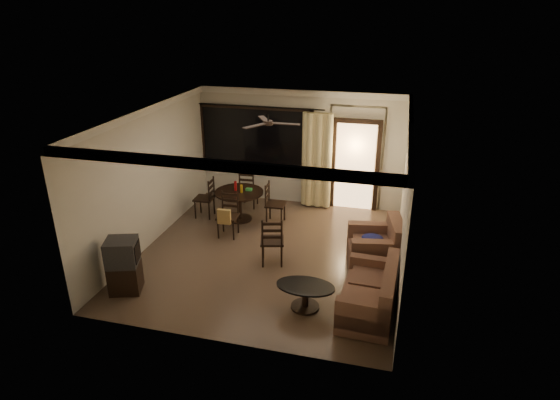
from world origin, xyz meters
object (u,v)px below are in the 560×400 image
(dining_chair_south, at_px, (228,223))
(coffee_table, at_px, (305,293))
(dining_chair_west, at_px, (205,205))
(armchair, at_px, (378,249))
(side_chair, at_px, (272,249))
(dining_chair_east, at_px, (275,211))
(dining_table, at_px, (239,197))
(dining_chair_north, at_px, (249,196))
(sofa, at_px, (372,296))
(tv_cabinet, at_px, (124,265))

(dining_chair_south, xyz_separation_m, coffee_table, (2.12, -2.13, -0.02))
(dining_chair_west, height_order, armchair, armchair)
(armchair, bearing_deg, side_chair, 178.55)
(dining_chair_west, height_order, coffee_table, dining_chair_west)
(armchair, bearing_deg, dining_chair_south, 159.37)
(coffee_table, bearing_deg, dining_chair_east, 113.62)
(dining_chair_west, bearing_deg, dining_table, 90.09)
(dining_chair_north, height_order, armchair, armchair)
(sofa, height_order, side_chair, side_chair)
(dining_chair_south, height_order, armchair, armchair)
(side_chair, bearing_deg, armchair, 174.55)
(dining_chair_east, relative_size, dining_chair_south, 1.00)
(dining_table, relative_size, dining_chair_west, 1.17)
(sofa, bearing_deg, dining_chair_east, 132.09)
(sofa, bearing_deg, dining_table, 141.01)
(armchair, bearing_deg, dining_chair_east, 137.92)
(dining_chair_east, height_order, dining_chair_north, same)
(coffee_table, bearing_deg, dining_chair_west, 135.41)
(tv_cabinet, distance_m, side_chair, 2.69)
(tv_cabinet, xyz_separation_m, armchair, (4.16, 1.86, -0.10))
(dining_table, relative_size, tv_cabinet, 1.14)
(dining_chair_south, height_order, coffee_table, dining_chair_south)
(armchair, distance_m, coffee_table, 1.90)
(sofa, xyz_separation_m, armchair, (0.00, 1.46, 0.07))
(dining_chair_west, bearing_deg, dining_chair_south, 44.30)
(dining_table, distance_m, sofa, 4.30)
(dining_chair_west, distance_m, sofa, 4.93)
(sofa, height_order, armchair, armchair)
(dining_chair_east, height_order, coffee_table, dining_chair_east)
(dining_chair_north, bearing_deg, coffee_table, 117.79)
(dining_chair_south, bearing_deg, dining_chair_west, 134.30)
(dining_chair_north, xyz_separation_m, tv_cabinet, (-0.92, -4.05, 0.21))
(dining_chair_east, bearing_deg, coffee_table, -158.72)
(dining_table, relative_size, dining_chair_north, 1.17)
(dining_chair_west, bearing_deg, side_chair, 48.63)
(dining_chair_north, xyz_separation_m, sofa, (3.24, -3.65, 0.04))
(tv_cabinet, height_order, side_chair, side_chair)
(tv_cabinet, bearing_deg, dining_chair_east, 43.13)
(dining_chair_east, xyz_separation_m, dining_chair_north, (-0.87, 0.75, 0.00))
(tv_cabinet, xyz_separation_m, coffee_table, (3.11, 0.28, -0.21))
(tv_cabinet, bearing_deg, sofa, -12.95)
(armchair, relative_size, side_chair, 1.12)
(dining_chair_east, height_order, sofa, dining_chair_east)
(dining_table, relative_size, coffee_table, 1.16)
(side_chair, bearing_deg, dining_table, -68.90)
(armchair, relative_size, coffee_table, 1.16)
(sofa, bearing_deg, dining_chair_west, 147.81)
(dining_chair_north, relative_size, tv_cabinet, 0.97)
(dining_chair_east, bearing_deg, armchair, -123.62)
(dining_chair_south, relative_size, side_chair, 0.96)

